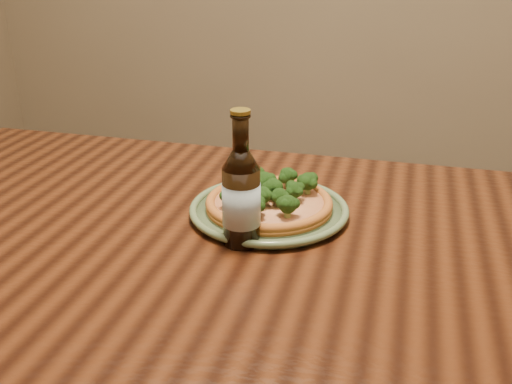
% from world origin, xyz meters
% --- Properties ---
extents(table, '(1.60, 0.90, 0.75)m').
position_xyz_m(table, '(0.00, 0.10, 0.66)').
color(table, '#3F1C0D').
rests_on(table, ground).
extents(plate, '(0.30, 0.30, 0.02)m').
position_xyz_m(plate, '(0.02, 0.20, 0.76)').
color(plate, '#5C714E').
rests_on(plate, table).
extents(pizza, '(0.24, 0.24, 0.07)m').
position_xyz_m(pizza, '(0.02, 0.21, 0.78)').
color(pizza, '#AF6327').
rests_on(pizza, plate).
extents(beer_bottle, '(0.06, 0.06, 0.23)m').
position_xyz_m(beer_bottle, '(0.00, 0.09, 0.84)').
color(beer_bottle, black).
rests_on(beer_bottle, table).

